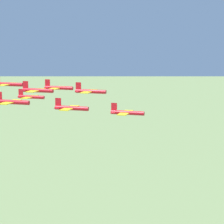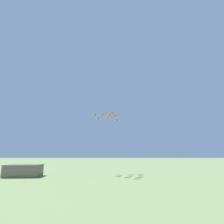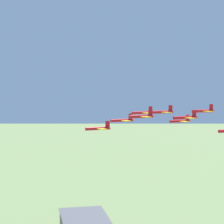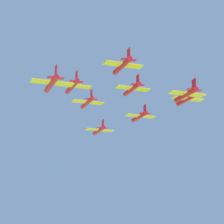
{
  "view_description": "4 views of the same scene",
  "coord_description": "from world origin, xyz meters",
  "px_view_note": "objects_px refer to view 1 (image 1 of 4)",
  "views": [
    {
      "loc": [
        -98.12,
        -25.06,
        97.94
      ],
      "look_at": [
        13.59,
        38.72,
        76.49
      ],
      "focal_mm": 85.0,
      "sensor_mm": 36.0,
      "label": 1
    },
    {
      "loc": [
        7.12,
        -179.7,
        27.55
      ],
      "look_at": [
        20.52,
        31.56,
        77.36
      ],
      "focal_mm": 28.0,
      "sensor_mm": 36.0,
      "label": 2
    },
    {
      "loc": [
        160.86,
        13.05,
        90.37
      ],
      "look_at": [
        18.04,
        42.09,
        81.07
      ],
      "focal_mm": 70.0,
      "sensor_mm": 36.0,
      "label": 3
    },
    {
      "loc": [
        29.74,
        157.71,
        48.61
      ],
      "look_at": [
        14.63,
        34.44,
        81.98
      ],
      "focal_mm": 70.0,
      "sensor_mm": 36.0,
      "label": 4
    }
  ],
  "objects_px": {
    "jet_3": "(58,88)",
    "jet_5": "(11,102)",
    "jet_2": "(70,108)",
    "jet_0": "(126,113)",
    "jet_1": "(90,91)",
    "jet_6": "(30,97)",
    "jet_4": "(37,90)",
    "jet_7": "(8,84)"
  },
  "relations": [
    {
      "from": "jet_3",
      "to": "jet_5",
      "type": "distance_m",
      "value": 29.01
    },
    {
      "from": "jet_2",
      "to": "jet_3",
      "type": "bearing_deg",
      "value": -150.46
    },
    {
      "from": "jet_0",
      "to": "jet_1",
      "type": "height_order",
      "value": "jet_1"
    },
    {
      "from": "jet_5",
      "to": "jet_6",
      "type": "relative_size",
      "value": 1.0
    },
    {
      "from": "jet_4",
      "to": "jet_6",
      "type": "bearing_deg",
      "value": -150.46
    },
    {
      "from": "jet_7",
      "to": "jet_2",
      "type": "bearing_deg",
      "value": 59.53
    },
    {
      "from": "jet_5",
      "to": "jet_7",
      "type": "bearing_deg",
      "value": -150.46
    },
    {
      "from": "jet_4",
      "to": "jet_6",
      "type": "xyz_separation_m",
      "value": [
        18.43,
        16.91,
        -5.11
      ]
    },
    {
      "from": "jet_0",
      "to": "jet_2",
      "type": "xyz_separation_m",
      "value": [
        -9.84,
        10.38,
        1.73
      ]
    },
    {
      "from": "jet_1",
      "to": "jet_5",
      "type": "height_order",
      "value": "jet_1"
    },
    {
      "from": "jet_5",
      "to": "jet_6",
      "type": "distance_m",
      "value": 38.52
    },
    {
      "from": "jet_3",
      "to": "jet_5",
      "type": "height_order",
      "value": "jet_3"
    },
    {
      "from": "jet_5",
      "to": "jet_7",
      "type": "relative_size",
      "value": 1.0
    },
    {
      "from": "jet_3",
      "to": "jet_4",
      "type": "relative_size",
      "value": 1.0
    },
    {
      "from": "jet_1",
      "to": "jet_2",
      "type": "distance_m",
      "value": 14.7
    },
    {
      "from": "jet_2",
      "to": "jet_5",
      "type": "bearing_deg",
      "value": -59.53
    },
    {
      "from": "jet_4",
      "to": "jet_0",
      "type": "bearing_deg",
      "value": 90.0
    },
    {
      "from": "jet_0",
      "to": "jet_5",
      "type": "relative_size",
      "value": 1.0
    },
    {
      "from": "jet_1",
      "to": "jet_6",
      "type": "distance_m",
      "value": 28.95
    },
    {
      "from": "jet_4",
      "to": "jet_5",
      "type": "distance_m",
      "value": 14.55
    },
    {
      "from": "jet_1",
      "to": "jet_4",
      "type": "relative_size",
      "value": 1.0
    },
    {
      "from": "jet_0",
      "to": "jet_1",
      "type": "relative_size",
      "value": 1.0
    },
    {
      "from": "jet_2",
      "to": "jet_5",
      "type": "distance_m",
      "value": 14.45
    },
    {
      "from": "jet_1",
      "to": "jet_4",
      "type": "bearing_deg",
      "value": -59.53
    },
    {
      "from": "jet_3",
      "to": "jet_7",
      "type": "bearing_deg",
      "value": -59.53
    },
    {
      "from": "jet_5",
      "to": "jet_7",
      "type": "xyz_separation_m",
      "value": [
        18.43,
        16.91,
        1.53
      ]
    },
    {
      "from": "jet_0",
      "to": "jet_1",
      "type": "distance_m",
      "value": 14.89
    },
    {
      "from": "jet_2",
      "to": "jet_0",
      "type": "bearing_deg",
      "value": 120.47
    },
    {
      "from": "jet_4",
      "to": "jet_3",
      "type": "bearing_deg",
      "value": 180.0
    },
    {
      "from": "jet_1",
      "to": "jet_2",
      "type": "bearing_deg",
      "value": -0.0
    },
    {
      "from": "jet_1",
      "to": "jet_4",
      "type": "distance_m",
      "value": 14.32
    },
    {
      "from": "jet_0",
      "to": "jet_7",
      "type": "distance_m",
      "value": 38.06
    },
    {
      "from": "jet_3",
      "to": "jet_6",
      "type": "height_order",
      "value": "jet_3"
    },
    {
      "from": "jet_4",
      "to": "jet_6",
      "type": "height_order",
      "value": "jet_4"
    },
    {
      "from": "jet_6",
      "to": "jet_7",
      "type": "relative_size",
      "value": 1.0
    },
    {
      "from": "jet_5",
      "to": "jet_1",
      "type": "bearing_deg",
      "value": 150.46
    },
    {
      "from": "jet_5",
      "to": "jet_6",
      "type": "height_order",
      "value": "jet_5"
    },
    {
      "from": "jet_0",
      "to": "jet_3",
      "type": "height_order",
      "value": "jet_3"
    },
    {
      "from": "jet_1",
      "to": "jet_3",
      "type": "distance_m",
      "value": 14.31
    },
    {
      "from": "jet_0",
      "to": "jet_1",
      "type": "xyz_separation_m",
      "value": [
        4.29,
        13.65,
        4.12
      ]
    },
    {
      "from": "jet_0",
      "to": "jet_6",
      "type": "height_order",
      "value": "jet_0"
    },
    {
      "from": "jet_5",
      "to": "jet_2",
      "type": "bearing_deg",
      "value": 120.47
    }
  ]
}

